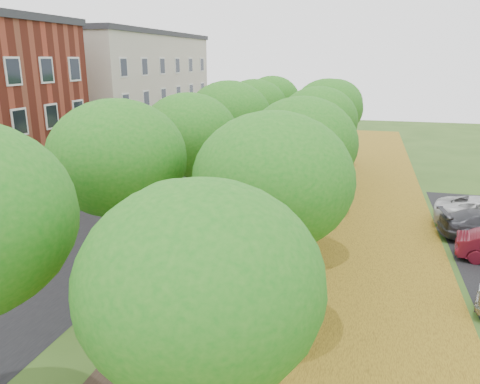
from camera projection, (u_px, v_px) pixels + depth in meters
The scene contains 7 objects.
street_asphalt at pixel (120, 214), 25.28m from camera, with size 8.00×70.00×0.01m, color black.
footpath at pixel (255, 227), 23.41m from camera, with size 3.20×70.00×0.01m, color black.
leaf_verge at pixel (357, 236), 22.16m from camera, with size 7.50×70.00×0.01m, color olive.
tree_row_west at pixel (212, 128), 22.62m from camera, with size 4.33×34.33×6.73m.
tree_row_east at pixel (311, 132), 21.43m from camera, with size 4.33×34.33×6.73m.
building_cream at pixel (120, 91), 42.93m from camera, with size 10.30×20.30×10.40m.
bench at pixel (169, 367), 12.02m from camera, with size 0.65×1.94×0.91m.
Camera 1 is at (4.99, -6.47, 8.10)m, focal length 35.00 mm.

